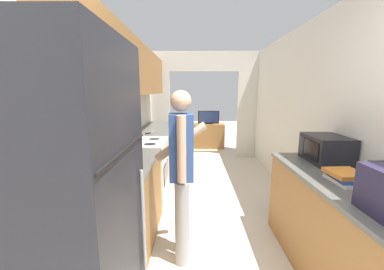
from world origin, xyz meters
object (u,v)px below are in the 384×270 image
microwave (326,149)px  television (209,118)px  refrigerator (61,227)px  range_oven (144,171)px  tv_cabinet (208,136)px  person (181,173)px  knife (149,133)px  book_stack (346,177)px

microwave → television: size_ratio=0.79×
refrigerator → range_oven: size_ratio=1.78×
tv_cabinet → television: (-0.00, -0.04, 0.52)m
tv_cabinet → person: bearing=-96.7°
knife → refrigerator: bearing=-54.1°
television → tv_cabinet: bearing=90.0°
television → knife: 2.86m
refrigerator → person: (0.56, 0.97, -0.06)m
range_oven → book_stack: (1.88, -1.51, 0.49)m
refrigerator → knife: 2.81m
book_stack → knife: 2.90m
person → knife: bearing=15.6°
refrigerator → microwave: 2.33m
knife → book_stack: bearing=-14.1°
range_oven → tv_cabinet: 3.50m
book_stack → television: bearing=99.0°
refrigerator → tv_cabinet: bearing=78.7°
refrigerator → tv_cabinet: (1.09, 5.47, -0.57)m
person → television: (0.53, 4.45, 0.01)m
microwave → knife: bearing=142.3°
microwave → knife: (-2.07, 1.60, -0.12)m
refrigerator → microwave: refrigerator is taller
person → tv_cabinet: size_ratio=1.82×
microwave → knife: 2.62m
refrigerator → tv_cabinet: refrigerator is taller
microwave → person: bearing=-170.5°
range_oven → microwave: (2.03, -0.95, 0.57)m
person → microwave: person is taller
refrigerator → book_stack: refrigerator is taller
range_oven → television: bearing=71.0°
refrigerator → television: refrigerator is taller
person → knife: (-0.64, 1.84, 0.05)m
person → book_stack: person is taller
knife → television: bearing=100.0°
television → knife: bearing=-114.2°
book_stack → tv_cabinet: bearing=98.9°
refrigerator → knife: (-0.08, 2.81, -0.02)m
book_stack → television: television is taller
range_oven → book_stack: 2.46m
book_stack → knife: size_ratio=0.99×
refrigerator → person: 1.12m
range_oven → knife: range_oven is taller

